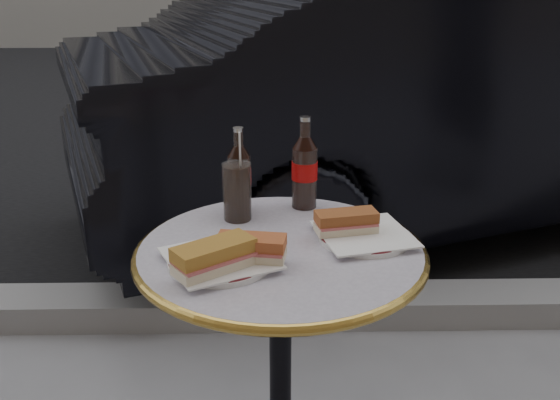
{
  "coord_description": "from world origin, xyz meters",
  "views": [
    {
      "loc": [
        -0.02,
        -1.2,
        1.3
      ],
      "look_at": [
        0.0,
        0.05,
        0.82
      ],
      "focal_mm": 40.0,
      "sensor_mm": 36.0,
      "label": 1
    }
  ],
  "objects_px": {
    "bistro_table": "(280,389)",
    "parked_car": "(467,94)",
    "plate_left": "(220,261)",
    "cola_bottle_left": "(239,169)",
    "cola_bottle_right": "(305,163)",
    "cola_glass": "(237,191)",
    "plate_right": "(364,237)"
  },
  "relations": [
    {
      "from": "bistro_table",
      "to": "parked_car",
      "type": "bearing_deg",
      "value": 63.17
    },
    {
      "from": "bistro_table",
      "to": "plate_left",
      "type": "bearing_deg",
      "value": -147.71
    },
    {
      "from": "plate_left",
      "to": "cola_bottle_left",
      "type": "height_order",
      "value": "cola_bottle_left"
    },
    {
      "from": "cola_bottle_right",
      "to": "parked_car",
      "type": "height_order",
      "value": "parked_car"
    },
    {
      "from": "bistro_table",
      "to": "cola_glass",
      "type": "height_order",
      "value": "cola_glass"
    },
    {
      "from": "plate_right",
      "to": "cola_bottle_left",
      "type": "height_order",
      "value": "cola_bottle_left"
    },
    {
      "from": "cola_bottle_right",
      "to": "cola_glass",
      "type": "bearing_deg",
      "value": -154.55
    },
    {
      "from": "cola_bottle_left",
      "to": "cola_glass",
      "type": "relative_size",
      "value": 1.5
    },
    {
      "from": "bistro_table",
      "to": "parked_car",
      "type": "xyz_separation_m",
      "value": [
        1.01,
        1.99,
        0.29
      ]
    },
    {
      "from": "cola_glass",
      "to": "parked_car",
      "type": "relative_size",
      "value": 0.03
    },
    {
      "from": "cola_bottle_left",
      "to": "cola_glass",
      "type": "distance_m",
      "value": 0.07
    },
    {
      "from": "plate_right",
      "to": "cola_bottle_right",
      "type": "relative_size",
      "value": 0.88
    },
    {
      "from": "cola_bottle_right",
      "to": "parked_car",
      "type": "bearing_deg",
      "value": 61.77
    },
    {
      "from": "plate_right",
      "to": "cola_glass",
      "type": "xyz_separation_m",
      "value": [
        -0.28,
        0.12,
        0.06
      ]
    },
    {
      "from": "plate_left",
      "to": "parked_car",
      "type": "relative_size",
      "value": 0.05
    },
    {
      "from": "bistro_table",
      "to": "cola_bottle_left",
      "type": "xyz_separation_m",
      "value": [
        -0.09,
        0.22,
        0.47
      ]
    },
    {
      "from": "bistro_table",
      "to": "plate_right",
      "type": "bearing_deg",
      "value": 11.09
    },
    {
      "from": "cola_bottle_left",
      "to": "parked_car",
      "type": "xyz_separation_m",
      "value": [
        1.1,
        1.78,
        -0.18
      ]
    },
    {
      "from": "plate_right",
      "to": "cola_bottle_right",
      "type": "bearing_deg",
      "value": 121.46
    },
    {
      "from": "plate_left",
      "to": "cola_bottle_right",
      "type": "xyz_separation_m",
      "value": [
        0.18,
        0.31,
        0.11
      ]
    },
    {
      "from": "cola_bottle_left",
      "to": "cola_bottle_right",
      "type": "height_order",
      "value": "cola_bottle_right"
    },
    {
      "from": "parked_car",
      "to": "bistro_table",
      "type": "bearing_deg",
      "value": 132.92
    },
    {
      "from": "plate_right",
      "to": "cola_bottle_left",
      "type": "bearing_deg",
      "value": 147.05
    },
    {
      "from": "bistro_table",
      "to": "cola_glass",
      "type": "bearing_deg",
      "value": 121.9
    },
    {
      "from": "plate_left",
      "to": "parked_car",
      "type": "xyz_separation_m",
      "value": [
        1.13,
        2.07,
        -0.08
      ]
    },
    {
      "from": "bistro_table",
      "to": "plate_right",
      "type": "xyz_separation_m",
      "value": [
        0.18,
        0.04,
        0.37
      ]
    },
    {
      "from": "cola_bottle_left",
      "to": "cola_bottle_right",
      "type": "bearing_deg",
      "value": 6.01
    },
    {
      "from": "cola_glass",
      "to": "parked_car",
      "type": "height_order",
      "value": "parked_car"
    },
    {
      "from": "bistro_table",
      "to": "plate_left",
      "type": "xyz_separation_m",
      "value": [
        -0.12,
        -0.08,
        0.37
      ]
    },
    {
      "from": "bistro_table",
      "to": "cola_bottle_right",
      "type": "relative_size",
      "value": 3.23
    },
    {
      "from": "plate_left",
      "to": "cola_bottle_right",
      "type": "bearing_deg",
      "value": 59.12
    },
    {
      "from": "bistro_table",
      "to": "parked_car",
      "type": "relative_size",
      "value": 0.18
    }
  ]
}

